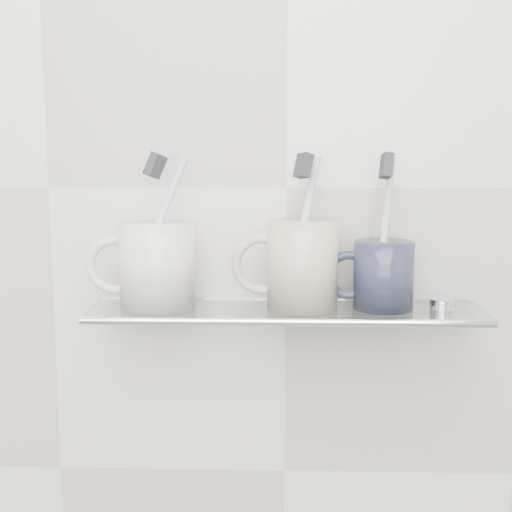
{
  "coord_description": "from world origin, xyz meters",
  "views": [
    {
      "loc": [
        -0.01,
        0.15,
        1.31
      ],
      "look_at": [
        -0.04,
        1.04,
        1.17
      ],
      "focal_mm": 50.0,
      "sensor_mm": 36.0,
      "label": 1
    }
  ],
  "objects_px": {
    "shelf_glass": "(286,311)",
    "mug_right": "(383,275)",
    "mug_left": "(157,266)",
    "mug_center": "(302,265)"
  },
  "relations": [
    {
      "from": "mug_center",
      "to": "mug_left",
      "type": "bearing_deg",
      "value": -175.72
    },
    {
      "from": "shelf_glass",
      "to": "mug_left",
      "type": "height_order",
      "value": "mug_left"
    },
    {
      "from": "shelf_glass",
      "to": "mug_left",
      "type": "distance_m",
      "value": 0.17
    },
    {
      "from": "shelf_glass",
      "to": "mug_right",
      "type": "bearing_deg",
      "value": 2.32
    },
    {
      "from": "shelf_glass",
      "to": "mug_center",
      "type": "distance_m",
      "value": 0.06
    },
    {
      "from": "mug_left",
      "to": "mug_right",
      "type": "bearing_deg",
      "value": -24.66
    },
    {
      "from": "shelf_glass",
      "to": "mug_right",
      "type": "xyz_separation_m",
      "value": [
        0.12,
        0.0,
        0.05
      ]
    },
    {
      "from": "mug_left",
      "to": "mug_center",
      "type": "relative_size",
      "value": 0.97
    },
    {
      "from": "shelf_glass",
      "to": "mug_right",
      "type": "height_order",
      "value": "mug_right"
    },
    {
      "from": "mug_left",
      "to": "shelf_glass",
      "type": "bearing_deg",
      "value": -26.39
    }
  ]
}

